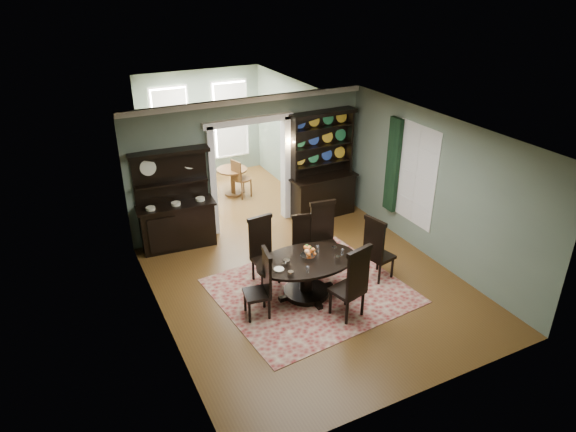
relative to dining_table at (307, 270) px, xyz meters
The scene contains 19 objects.
room 1.09m from the dining_table, 38.42° to the left, with size 5.51×6.01×3.01m.
parlor 5.75m from the dining_table, 87.85° to the left, with size 3.51×3.50×3.01m.
doorway_trim 3.32m from the dining_table, 86.11° to the left, with size 2.08×0.25×2.57m.
right_window 3.27m from the dining_table, 19.94° to the left, with size 0.15×1.47×2.12m.
wall_sconce 3.47m from the dining_table, 68.64° to the left, with size 0.27×0.21×0.21m.
rug 0.53m from the dining_table, 21.71° to the left, with size 3.33×2.93×0.01m, color maroon.
dining_table is the anchor object (origin of this frame).
centerpiece 0.31m from the dining_table, 48.00° to the left, with size 1.41×0.91×0.23m.
chair_far_left 0.99m from the dining_table, 120.63° to the left, with size 0.52×0.50×1.32m.
chair_far_mid 0.97m from the dining_table, 65.91° to the left, with size 0.50×0.49×1.15m.
chair_far_right 1.13m from the dining_table, 44.04° to the left, with size 0.57×0.55×1.38m.
chair_end_left 0.99m from the dining_table, 168.73° to the right, with size 0.50×0.52×1.25m.
chair_end_right 1.45m from the dining_table, ahead, with size 0.56×0.58×1.33m.
chair_near 1.05m from the dining_table, 69.26° to the right, with size 0.63×0.61×1.42m.
sideboard 3.30m from the dining_table, 119.12° to the left, with size 1.67×0.70×2.15m.
welsh_dresser 3.48m from the dining_table, 55.59° to the left, with size 1.65×0.65×2.54m.
parlor_table 4.92m from the dining_table, 84.98° to the left, with size 0.79×0.79×0.73m.
parlor_chair_left 5.09m from the dining_table, 94.38° to the left, with size 0.42×0.41×0.88m.
parlor_chair_right 4.69m from the dining_table, 83.17° to the left, with size 0.48×0.47×1.04m.
Camera 1 is at (-4.04, -7.06, 5.52)m, focal length 32.00 mm.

